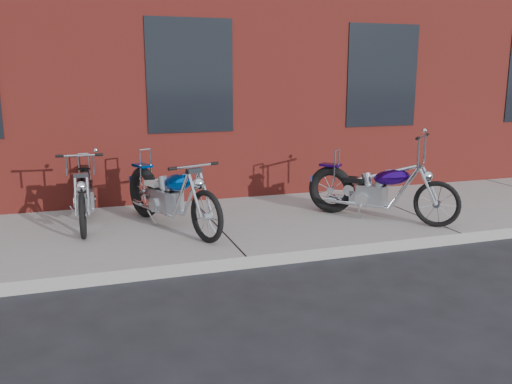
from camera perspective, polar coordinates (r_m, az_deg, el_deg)
name	(u,v)px	position (r m, az deg, el deg)	size (l,w,h in m)	color
ground	(246,269)	(6.39, -1.01, -8.09)	(120.00, 120.00, 0.00)	black
sidewalk	(215,229)	(7.74, -4.32, -3.88)	(22.00, 3.00, 0.15)	gray
chopper_purple	(377,192)	(8.05, 12.66, 0.03)	(1.57, 1.76, 1.26)	black
chopper_blue	(170,198)	(7.50, -9.01, -0.60)	(0.97, 2.23, 1.02)	black
chopper_third	(84,197)	(8.03, -17.61, -0.49)	(0.51, 2.11, 1.07)	black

